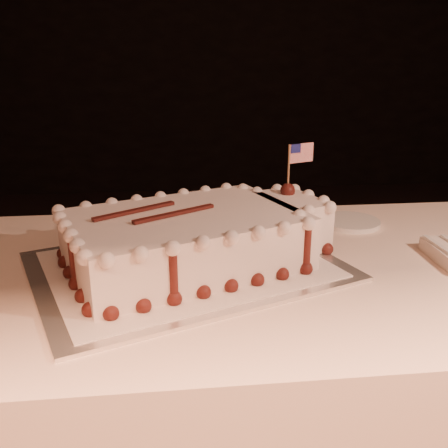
{
  "coord_description": "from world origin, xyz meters",
  "views": [
    {
      "loc": [
        -0.37,
        -0.36,
        1.18
      ],
      "look_at": [
        -0.26,
        0.6,
        0.84
      ],
      "focal_mm": 40.0,
      "sensor_mm": 36.0,
      "label": 1
    }
  ],
  "objects": [
    {
      "name": "banquet_table",
      "position": [
        0.0,
        0.6,
        0.38
      ],
      "size": [
        2.4,
        0.8,
        0.75
      ],
      "primitive_type": "cube",
      "color": "#FFDEC5",
      "rests_on": "ground"
    },
    {
      "name": "cake_board",
      "position": [
        -0.34,
        0.6,
        0.75
      ],
      "size": [
        0.73,
        0.64,
        0.01
      ],
      "primitive_type": "cube",
      "rotation": [
        0.0,
        0.0,
        0.36
      ],
      "color": "silver",
      "rests_on": "banquet_table"
    },
    {
      "name": "doily",
      "position": [
        -0.34,
        0.6,
        0.76
      ],
      "size": [
        0.65,
        0.58,
        0.0
      ],
      "primitive_type": "cube",
      "rotation": [
        0.0,
        0.0,
        0.36
      ],
      "color": "white",
      "rests_on": "cake_board"
    },
    {
      "name": "sheet_cake",
      "position": [
        -0.31,
        0.61,
        0.81
      ],
      "size": [
        0.6,
        0.45,
        0.23
      ],
      "color": "white",
      "rests_on": "doily"
    },
    {
      "name": "side_plate",
      "position": [
        0.1,
        0.83,
        0.76
      ],
      "size": [
        0.15,
        0.15,
        0.01
      ],
      "primitive_type": "cylinder",
      "color": "white",
      "rests_on": "banquet_table"
    }
  ]
}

